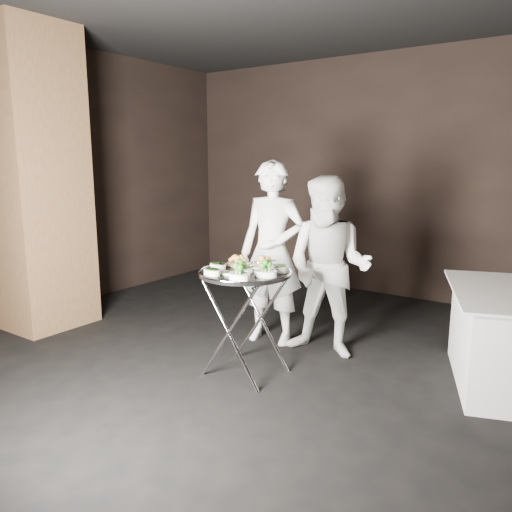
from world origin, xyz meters
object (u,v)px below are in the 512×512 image
Objects in this scene: tray_stand at (245,318)px; waiter_left at (272,253)px; serving_tray at (245,273)px; waiter_right at (329,268)px.

tray_stand is 0.49× the size of waiter_left.
serving_tray reaches higher than tray_stand.
waiter_right is (0.35, 0.75, -0.05)m from serving_tray.
serving_tray is 0.43× the size of waiter_left.
serving_tray is (-0.00, 0.00, 0.37)m from tray_stand.
tray_stand is 0.88m from waiter_left.
tray_stand is 0.53× the size of waiter_right.
waiter_right reaches higher than tray_stand.
waiter_right is at bearing 64.96° from serving_tray.
waiter_left reaches higher than tray_stand.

